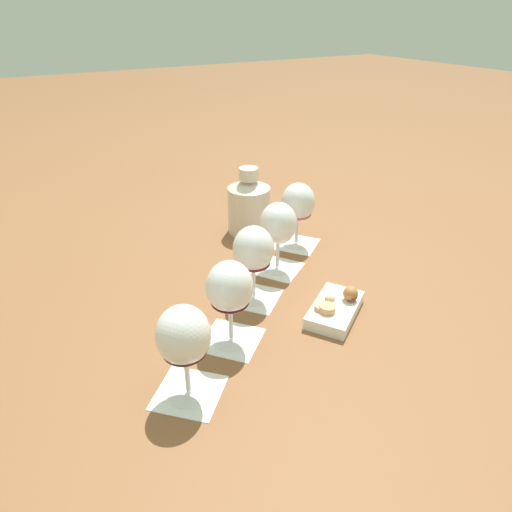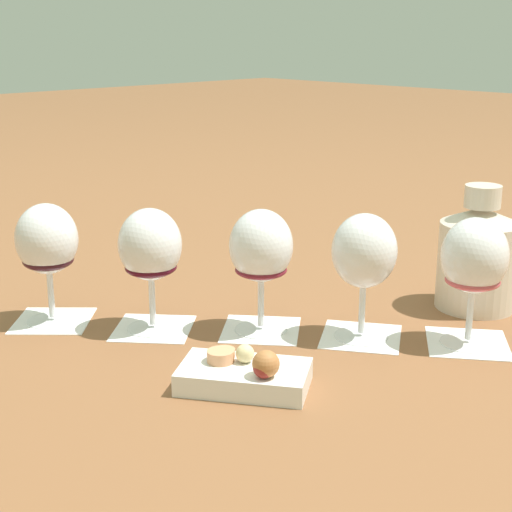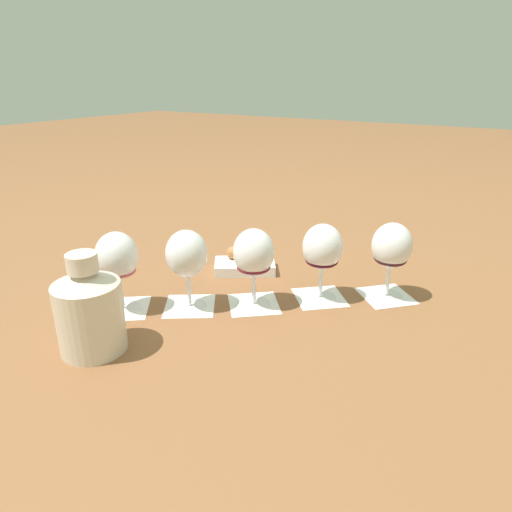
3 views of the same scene
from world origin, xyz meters
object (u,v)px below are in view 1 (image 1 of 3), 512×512
(wine_glass_0, at_px, (298,205))
(wine_glass_4, at_px, (184,339))
(snack_dish, at_px, (336,308))
(wine_glass_2, at_px, (256,252))
(wine_glass_3, at_px, (230,291))
(wine_glass_1, at_px, (278,226))
(ceramic_vase, at_px, (249,205))

(wine_glass_0, bearing_deg, wine_glass_4, 37.44)
(wine_glass_0, relative_size, snack_dish, 0.99)
(snack_dish, bearing_deg, wine_glass_2, -51.59)
(wine_glass_3, xyz_separation_m, wine_glass_4, (0.12, 0.09, -0.00))
(wine_glass_1, relative_size, wine_glass_2, 1.00)
(wine_glass_0, bearing_deg, ceramic_vase, -62.34)
(wine_glass_0, distance_m, ceramic_vase, 0.15)
(wine_glass_3, distance_m, ceramic_vase, 0.48)
(wine_glass_0, relative_size, wine_glass_4, 1.00)
(wine_glass_4, xyz_separation_m, snack_dish, (-0.35, -0.05, -0.10))
(wine_glass_3, bearing_deg, wine_glass_1, -140.40)
(wine_glass_4, bearing_deg, wine_glass_3, -145.59)
(wine_glass_0, bearing_deg, wine_glass_3, 38.50)
(wine_glass_0, xyz_separation_m, ceramic_vase, (0.07, -0.13, -0.03))
(ceramic_vase, bearing_deg, wine_glass_1, 78.63)
(wine_glass_0, xyz_separation_m, wine_glass_2, (0.22, 0.16, 0.00))
(ceramic_vase, xyz_separation_m, snack_dish, (0.04, 0.44, -0.06))
(wine_glass_2, relative_size, wine_glass_4, 1.00)
(wine_glass_3, bearing_deg, snack_dish, 170.82)
(wine_glass_2, bearing_deg, ceramic_vase, -117.04)
(wine_glass_2, height_order, wine_glass_3, same)
(wine_glass_2, bearing_deg, snack_dish, 128.41)
(wine_glass_0, relative_size, wine_glass_3, 1.00)
(wine_glass_1, xyz_separation_m, ceramic_vase, (-0.04, -0.22, -0.03))
(ceramic_vase, height_order, snack_dish, ceramic_vase)
(wine_glass_4, bearing_deg, wine_glass_2, -141.61)
(wine_glass_0, relative_size, wine_glass_1, 1.00)
(wine_glass_0, height_order, wine_glass_1, same)
(ceramic_vase, bearing_deg, wine_glass_4, 51.25)
(wine_glass_2, xyz_separation_m, wine_glass_3, (0.11, 0.10, -0.00))
(wine_glass_0, xyz_separation_m, wine_glass_4, (0.46, 0.35, -0.00))
(wine_glass_0, xyz_separation_m, wine_glass_1, (0.11, 0.08, -0.00))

